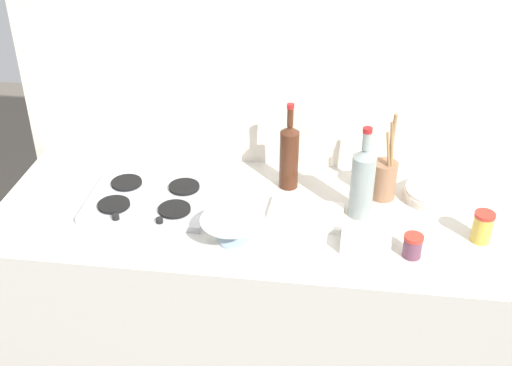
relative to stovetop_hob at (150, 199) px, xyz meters
The scene contains 12 objects.
counter_block 0.60m from the stovetop_hob, ahead, with size 1.80×0.70×0.90m, color beige.
backsplash_panel 0.65m from the stovetop_hob, 44.12° to the left, with size 1.90×0.06×2.59m, color beige.
stovetop_hob is the anchor object (origin of this frame).
plate_stack 1.00m from the stovetop_hob, ahead, with size 0.21×0.20×0.04m.
wine_bottle_leftmost 0.74m from the stovetop_hob, ahead, with size 0.08×0.08×0.33m.
wine_bottle_mid_left 0.51m from the stovetop_hob, 20.41° to the left, with size 0.07×0.07×0.33m.
mixing_bowl 0.38m from the stovetop_hob, 29.83° to the right, with size 0.21×0.21×0.08m.
butter_dish 0.76m from the stovetop_hob, 12.38° to the right, with size 0.15×0.09×0.05m, color silver.
utensil_crock 0.82m from the stovetop_hob, 10.36° to the left, with size 0.09×0.09×0.33m.
condiment_jar_front 0.91m from the stovetop_hob, 11.90° to the right, with size 0.06×0.06×0.08m.
condiment_jar_rear 1.11m from the stovetop_hob, ahead, with size 0.07×0.07×0.10m.
cutting_board 0.55m from the stovetop_hob, ahead, with size 0.25×0.17×0.02m, color silver.
Camera 1 is at (0.24, -1.81, 2.14)m, focal length 45.30 mm.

